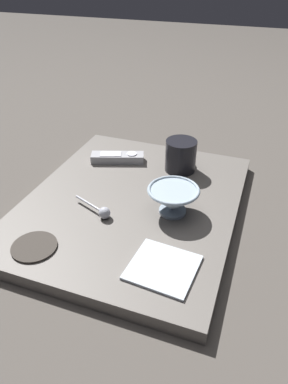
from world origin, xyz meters
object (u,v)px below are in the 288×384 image
at_px(teaspoon, 103,212).
at_px(drink_coaster, 34,247).
at_px(folded_napkin, 163,267).
at_px(cereal_bowl, 173,199).
at_px(tv_remote_near, 118,158).
at_px(coffee_mug, 181,155).

bearing_deg(teaspoon, drink_coaster, 148.38).
distance_m(teaspoon, folded_napkin, 0.22).
distance_m(cereal_bowl, tv_remote_near, 0.30).
bearing_deg(coffee_mug, folded_napkin, -169.63).
distance_m(coffee_mug, teaspoon, 0.31).
relative_size(cereal_bowl, coffee_mug, 1.03).
relative_size(teaspoon, folded_napkin, 0.80).
relative_size(teaspoon, drink_coaster, 1.14).
bearing_deg(cereal_bowl, teaspoon, 116.27).
bearing_deg(tv_remote_near, cereal_bowl, -129.50).
distance_m(teaspoon, drink_coaster, 0.18).
distance_m(cereal_bowl, teaspoon, 0.17).
distance_m(cereal_bowl, folded_napkin, 0.20).
height_order(coffee_mug, tv_remote_near, coffee_mug).
bearing_deg(cereal_bowl, coffee_mug, 10.25).
relative_size(cereal_bowl, folded_napkin, 0.89).
height_order(tv_remote_near, folded_napkin, tv_remote_near).
xyz_separation_m(cereal_bowl, tv_remote_near, (0.19, 0.23, -0.03)).
bearing_deg(tv_remote_near, coffee_mug, -84.38).
xyz_separation_m(coffee_mug, tv_remote_near, (-0.02, 0.19, -0.03)).
distance_m(folded_napkin, drink_coaster, 0.29).
bearing_deg(teaspoon, folded_napkin, -120.99).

